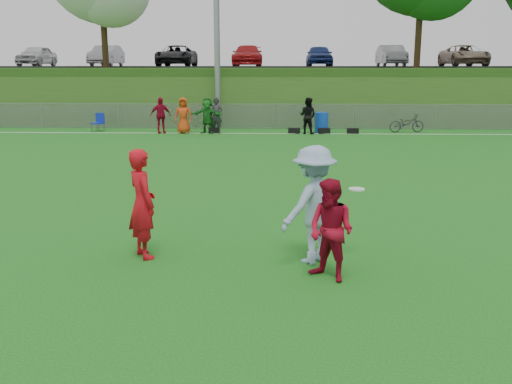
{
  "coord_description": "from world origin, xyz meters",
  "views": [
    {
      "loc": [
        0.02,
        -8.98,
        3.18
      ],
      "look_at": [
        -0.31,
        0.5,
        1.06
      ],
      "focal_mm": 40.0,
      "sensor_mm": 36.0,
      "label": 1
    }
  ],
  "objects_px": {
    "player_blue": "(314,205)",
    "player_red_center": "(331,230)",
    "player_red_left": "(142,204)",
    "frisbee": "(357,189)",
    "bicycle": "(407,123)",
    "recycling_bin": "(321,122)"
  },
  "relations": [
    {
      "from": "frisbee",
      "to": "bicycle",
      "type": "height_order",
      "value": "frisbee"
    },
    {
      "from": "player_red_left",
      "to": "bicycle",
      "type": "relative_size",
      "value": 1.09
    },
    {
      "from": "player_red_center",
      "to": "player_blue",
      "type": "distance_m",
      "value": 0.85
    },
    {
      "from": "player_red_left",
      "to": "player_blue",
      "type": "distance_m",
      "value": 2.84
    },
    {
      "from": "player_blue",
      "to": "frisbee",
      "type": "xyz_separation_m",
      "value": [
        0.71,
        0.19,
        0.22
      ]
    },
    {
      "from": "player_blue",
      "to": "recycling_bin",
      "type": "xyz_separation_m",
      "value": [
        1.57,
        18.61,
        -0.49
      ]
    },
    {
      "from": "player_blue",
      "to": "frisbee",
      "type": "bearing_deg",
      "value": 154.61
    },
    {
      "from": "player_red_left",
      "to": "bicycle",
      "type": "xyz_separation_m",
      "value": [
        8.51,
        18.58,
        -0.48
      ]
    },
    {
      "from": "player_blue",
      "to": "player_red_left",
      "type": "bearing_deg",
      "value": -43.64
    },
    {
      "from": "player_red_left",
      "to": "frisbee",
      "type": "distance_m",
      "value": 3.56
    },
    {
      "from": "player_blue",
      "to": "recycling_bin",
      "type": "relative_size",
      "value": 2.02
    },
    {
      "from": "player_red_center",
      "to": "bicycle",
      "type": "bearing_deg",
      "value": 115.17
    },
    {
      "from": "player_blue",
      "to": "bicycle",
      "type": "xyz_separation_m",
      "value": [
        5.68,
        18.74,
        -0.52
      ]
    },
    {
      "from": "player_red_left",
      "to": "recycling_bin",
      "type": "distance_m",
      "value": 18.98
    },
    {
      "from": "player_red_left",
      "to": "player_blue",
      "type": "xyz_separation_m",
      "value": [
        2.84,
        -0.15,
        0.04
      ]
    },
    {
      "from": "bicycle",
      "to": "recycling_bin",
      "type": "bearing_deg",
      "value": 84.92
    },
    {
      "from": "player_blue",
      "to": "bicycle",
      "type": "height_order",
      "value": "player_blue"
    },
    {
      "from": "player_blue",
      "to": "bicycle",
      "type": "distance_m",
      "value": 19.58
    },
    {
      "from": "player_red_left",
      "to": "frisbee",
      "type": "relative_size",
      "value": 6.97
    },
    {
      "from": "player_red_center",
      "to": "recycling_bin",
      "type": "distance_m",
      "value": 19.46
    },
    {
      "from": "player_blue",
      "to": "bicycle",
      "type": "bearing_deg",
      "value": -147.37
    },
    {
      "from": "player_blue",
      "to": "player_red_center",
      "type": "bearing_deg",
      "value": 64.29
    }
  ]
}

